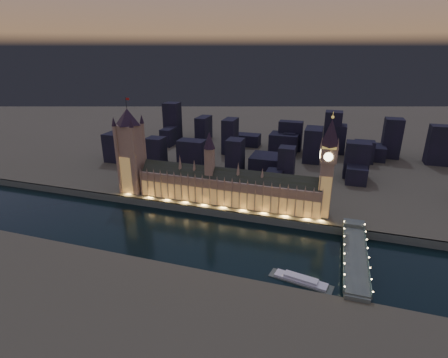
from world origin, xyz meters
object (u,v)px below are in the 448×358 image
(victoria_tower, at_px, (130,147))
(westminster_bridge, at_px, (355,256))
(river_boat, at_px, (301,280))
(palace_of_westminster, at_px, (226,187))
(elizabeth_tower, at_px, (328,160))

(victoria_tower, distance_m, westminster_bridge, 262.58)
(victoria_tower, relative_size, river_boat, 2.17)
(river_boat, bearing_deg, palace_of_westminster, 131.47)
(palace_of_westminster, bearing_deg, river_boat, -48.53)
(palace_of_westminster, height_order, elizabeth_tower, elizabeth_tower)
(westminster_bridge, xyz_separation_m, river_boat, (-39.62, -39.90, -4.43))
(palace_of_westminster, distance_m, elizabeth_tower, 110.08)
(westminster_bridge, bearing_deg, river_boat, -134.80)
(elizabeth_tower, height_order, westminster_bridge, elizabeth_tower)
(victoria_tower, relative_size, elizabeth_tower, 1.04)
(palace_of_westminster, bearing_deg, elizabeth_tower, 0.09)
(victoria_tower, height_order, river_boat, victoria_tower)
(victoria_tower, xyz_separation_m, westminster_bridge, (248.08, -65.36, -55.99))
(elizabeth_tower, bearing_deg, palace_of_westminster, -179.91)
(victoria_tower, bearing_deg, westminster_bridge, -14.76)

